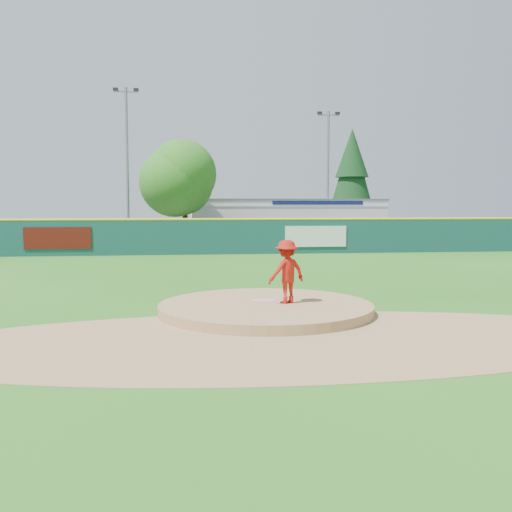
{
  "coord_description": "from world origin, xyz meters",
  "views": [
    {
      "loc": [
        -2.06,
        -14.34,
        2.74
      ],
      "look_at": [
        0.0,
        2.0,
        1.3
      ],
      "focal_mm": 40.0,
      "sensor_mm": 36.0,
      "label": 1
    }
  ],
  "objects": [
    {
      "name": "light_pole_right",
      "position": [
        9.0,
        29.0,
        5.54
      ],
      "size": [
        1.75,
        0.25,
        10.0
      ],
      "color": "gray",
      "rests_on": "ground"
    },
    {
      "name": "pool_building_grp",
      "position": [
        6.0,
        31.99,
        1.66
      ],
      "size": [
        15.2,
        8.2,
        3.31
      ],
      "color": "silver",
      "rests_on": "ground"
    },
    {
      "name": "parking_lot",
      "position": [
        0.0,
        27.0,
        0.01
      ],
      "size": [
        44.0,
        16.0,
        0.02
      ],
      "primitive_type": "cube",
      "color": "#38383A",
      "rests_on": "ground"
    },
    {
      "name": "pitching_rubber",
      "position": [
        0.0,
        0.3,
        0.27
      ],
      "size": [
        0.6,
        0.15,
        0.04
      ],
      "primitive_type": "cube",
      "color": "white",
      "rests_on": "pitchers_mound"
    },
    {
      "name": "fence_banners",
      "position": [
        -1.73,
        17.92,
        1.0
      ],
      "size": [
        18.06,
        0.04,
        1.2
      ],
      "color": "#53110B",
      "rests_on": "ground"
    },
    {
      "name": "pitchers_mound",
      "position": [
        0.0,
        0.0,
        0.0
      ],
      "size": [
        5.5,
        5.5,
        0.5
      ],
      "primitive_type": "cylinder",
      "color": "#9E774C",
      "rests_on": "ground"
    },
    {
      "name": "conifer_tree",
      "position": [
        13.0,
        36.0,
        5.54
      ],
      "size": [
        4.4,
        4.4,
        9.5
      ],
      "color": "#382314",
      "rests_on": "ground"
    },
    {
      "name": "infield_dirt_arc",
      "position": [
        0.0,
        -3.0,
        0.01
      ],
      "size": [
        15.4,
        15.4,
        0.01
      ],
      "primitive_type": "cylinder",
      "color": "#9E774C",
      "rests_on": "ground"
    },
    {
      "name": "deciduous_tree",
      "position": [
        -2.0,
        25.0,
        4.55
      ],
      "size": [
        5.6,
        5.6,
        7.36
      ],
      "color": "#382314",
      "rests_on": "ground"
    },
    {
      "name": "ground",
      "position": [
        0.0,
        0.0,
        0.0
      ],
      "size": [
        120.0,
        120.0,
        0.0
      ],
      "primitive_type": "plane",
      "color": "#286B19",
      "rests_on": "ground"
    },
    {
      "name": "outfield_fence",
      "position": [
        0.0,
        18.0,
        1.09
      ],
      "size": [
        40.0,
        0.14,
        2.07
      ],
      "color": "#144241",
      "rests_on": "ground"
    },
    {
      "name": "light_pole_left",
      "position": [
        -6.0,
        27.0,
        6.05
      ],
      "size": [
        1.75,
        0.25,
        11.0
      ],
      "color": "gray",
      "rests_on": "ground"
    },
    {
      "name": "van",
      "position": [
        -1.0,
        22.59,
        0.69
      ],
      "size": [
        5.26,
        3.49,
        1.34
      ],
      "primitive_type": "imported",
      "rotation": [
        0.0,
        0.0,
        1.85
      ],
      "color": "white",
      "rests_on": "parking_lot"
    },
    {
      "name": "playground_slide",
      "position": [
        -11.99,
        21.67,
        0.67
      ],
      "size": [
        0.85,
        2.4,
        1.32
      ],
      "color": "#1B2EEC",
      "rests_on": "ground"
    },
    {
      "name": "pitcher",
      "position": [
        0.54,
        -0.01,
        1.07
      ],
      "size": [
        1.21,
        1.0,
        1.63
      ],
      "primitive_type": "imported",
      "rotation": [
        0.0,
        0.0,
        3.58
      ],
      "color": "#AB180E",
      "rests_on": "pitchers_mound"
    }
  ]
}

